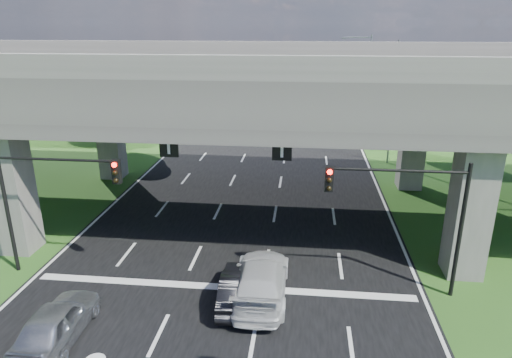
% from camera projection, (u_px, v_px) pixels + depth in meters
% --- Properties ---
extents(ground, '(160.00, 160.00, 0.00)m').
position_uv_depth(ground, '(205.00, 339.00, 17.11)').
color(ground, '#284D18').
rests_on(ground, ground).
extents(road, '(18.00, 120.00, 0.03)m').
position_uv_depth(road, '(242.00, 226.00, 26.51)').
color(road, black).
rests_on(road, ground).
extents(overpass, '(80.00, 15.00, 10.00)m').
position_uv_depth(overpass, '(245.00, 84.00, 25.82)').
color(overpass, '#363431').
rests_on(overpass, ground).
extents(warehouse, '(20.00, 10.00, 4.00)m').
position_uv_depth(warehouse, '(46.00, 108.00, 52.01)').
color(warehouse, '#9E9E99').
rests_on(warehouse, ground).
extents(signal_right, '(5.76, 0.54, 6.00)m').
position_uv_depth(signal_right, '(410.00, 204.00, 18.66)').
color(signal_right, black).
rests_on(signal_right, ground).
extents(signal_left, '(5.76, 0.54, 6.00)m').
position_uv_depth(signal_left, '(48.00, 190.00, 20.25)').
color(signal_left, black).
rests_on(signal_left, ground).
extents(streetlight_far, '(3.38, 0.25, 10.00)m').
position_uv_depth(streetlight_far, '(389.00, 93.00, 36.75)').
color(streetlight_far, gray).
rests_on(streetlight_far, ground).
extents(streetlight_beyond, '(3.38, 0.25, 10.00)m').
position_uv_depth(streetlight_beyond, '(365.00, 73.00, 51.79)').
color(streetlight_beyond, gray).
rests_on(streetlight_beyond, ground).
extents(tree_left_near, '(4.50, 4.50, 7.80)m').
position_uv_depth(tree_left_near, '(113.00, 97.00, 41.41)').
color(tree_left_near, black).
rests_on(tree_left_near, ground).
extents(tree_left_mid, '(3.91, 3.90, 6.76)m').
position_uv_depth(tree_left_mid, '(117.00, 91.00, 49.45)').
color(tree_left_mid, black).
rests_on(tree_left_mid, ground).
extents(tree_left_far, '(4.80, 4.80, 8.32)m').
position_uv_depth(tree_left_far, '(173.00, 75.00, 56.25)').
color(tree_left_far, black).
rests_on(tree_left_far, ground).
extents(tree_right_near, '(4.20, 4.20, 7.28)m').
position_uv_depth(tree_right_near, '(414.00, 102.00, 40.65)').
color(tree_right_near, black).
rests_on(tree_right_near, ground).
extents(tree_right_mid, '(3.91, 3.90, 6.76)m').
position_uv_depth(tree_right_mid, '(426.00, 93.00, 47.97)').
color(tree_right_mid, black).
rests_on(tree_right_mid, ground).
extents(tree_right_far, '(4.50, 4.50, 7.80)m').
position_uv_depth(tree_right_far, '(377.00, 78.00, 55.69)').
color(tree_right_far, black).
rests_on(tree_right_far, ground).
extents(car_silver, '(1.88, 4.47, 1.51)m').
position_uv_depth(car_silver, '(57.00, 322.00, 16.79)').
color(car_silver, '#B1B3B9').
rests_on(car_silver, road).
extents(car_dark, '(1.65, 4.21, 1.36)m').
position_uv_depth(car_dark, '(238.00, 287.00, 19.12)').
color(car_dark, black).
rests_on(car_dark, road).
extents(car_white, '(2.33, 5.60, 1.62)m').
position_uv_depth(car_white, '(261.00, 279.00, 19.47)').
color(car_white, '#BBBBBB').
rests_on(car_white, road).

